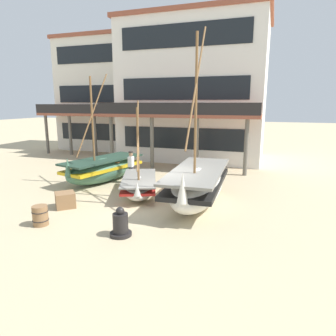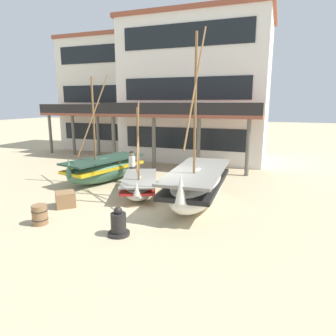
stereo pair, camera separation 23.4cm
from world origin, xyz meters
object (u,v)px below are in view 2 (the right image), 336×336
(wooden_barrel, at_px, (40,215))
(harbor_building_annex, at_px, (115,95))
(cargo_crate, at_px, (65,199))
(harbor_building_main, at_px, (197,91))
(capstan_winch, at_px, (119,224))
(fishing_boat_centre_large, at_px, (197,185))
(fisherman_by_hull, at_px, (132,167))
(fishing_boat_far_right, at_px, (140,185))
(fishing_boat_near_left, at_px, (104,169))

(wooden_barrel, relative_size, harbor_building_annex, 0.07)
(cargo_crate, xyz_separation_m, harbor_building_main, (2.02, 12.99, 4.74))
(capstan_winch, xyz_separation_m, cargo_crate, (-3.38, 1.65, -0.06))
(fishing_boat_centre_large, relative_size, wooden_barrel, 10.24)
(fisherman_by_hull, bearing_deg, fishing_boat_far_right, -54.48)
(fishing_boat_near_left, xyz_separation_m, wooden_barrel, (1.05, -5.89, -0.35))
(wooden_barrel, bearing_deg, cargo_crate, 101.29)
(wooden_barrel, bearing_deg, harbor_building_main, 83.61)
(fisherman_by_hull, xyz_separation_m, harbor_building_main, (1.16, 8.66, 4.22))
(harbor_building_annex, bearing_deg, capstan_winch, -60.18)
(capstan_winch, relative_size, harbor_building_annex, 0.10)
(fishing_boat_near_left, bearing_deg, harbor_building_main, 73.13)
(fishing_boat_centre_large, bearing_deg, wooden_barrel, -138.91)
(fishing_boat_far_right, relative_size, capstan_winch, 4.44)
(fishing_boat_near_left, xyz_separation_m, fishing_boat_centre_large, (5.64, -1.88, 0.12))
(fishing_boat_far_right, distance_m, wooden_barrel, 4.72)
(fisherman_by_hull, relative_size, harbor_building_annex, 0.17)
(wooden_barrel, bearing_deg, fisherman_by_hull, 85.37)
(capstan_winch, distance_m, cargo_crate, 3.77)
(fishing_boat_near_left, height_order, fishing_boat_centre_large, fishing_boat_centre_large)
(fishing_boat_centre_large, bearing_deg, cargo_crate, -156.15)
(fishing_boat_centre_large, distance_m, harbor_building_annex, 18.06)
(fishing_boat_centre_large, relative_size, fishing_boat_far_right, 1.68)
(harbor_building_annex, bearing_deg, fishing_boat_near_left, -63.20)
(fishing_boat_near_left, height_order, harbor_building_annex, harbor_building_annex)
(fisherman_by_hull, relative_size, capstan_winch, 1.76)
(cargo_crate, height_order, harbor_building_main, harbor_building_main)
(fishing_boat_centre_large, bearing_deg, harbor_building_main, 105.23)
(fisherman_by_hull, xyz_separation_m, wooden_barrel, (-0.50, -6.15, -0.48))
(fisherman_by_hull, xyz_separation_m, cargo_crate, (-0.86, -4.33, -0.52))
(fishing_boat_far_right, xyz_separation_m, harbor_building_annex, (-8.62, 13.01, 4.41))
(fishing_boat_near_left, xyz_separation_m, harbor_building_main, (2.70, 8.91, 4.35))
(fisherman_by_hull, height_order, harbor_building_main, harbor_building_main)
(harbor_building_main, bearing_deg, fisherman_by_hull, -97.63)
(fishing_boat_far_right, bearing_deg, fishing_boat_near_left, 151.59)
(fishing_boat_near_left, xyz_separation_m, fishing_boat_far_right, (2.81, -1.52, -0.23))
(cargo_crate, bearing_deg, fisherman_by_hull, 78.77)
(harbor_building_main, xyz_separation_m, harbor_building_annex, (-8.51, 2.57, -0.18))
(fishing_boat_far_right, bearing_deg, cargo_crate, -129.80)
(fisherman_by_hull, height_order, capstan_winch, fisherman_by_hull)
(wooden_barrel, bearing_deg, capstan_winch, 3.06)
(fishing_boat_centre_large, relative_size, capstan_winch, 7.48)
(capstan_winch, bearing_deg, harbor_building_main, 95.32)
(harbor_building_main, bearing_deg, fishing_boat_far_right, -89.40)
(fishing_boat_centre_large, height_order, harbor_building_annex, harbor_building_annex)
(fishing_boat_near_left, bearing_deg, capstan_winch, -54.65)
(fishing_boat_far_right, relative_size, harbor_building_annex, 0.44)
(capstan_winch, relative_size, wooden_barrel, 1.37)
(harbor_building_main, bearing_deg, capstan_winch, -84.68)
(fishing_boat_near_left, relative_size, harbor_building_main, 0.53)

